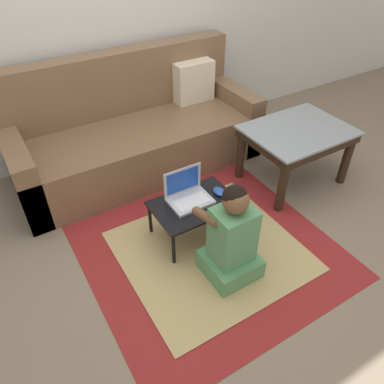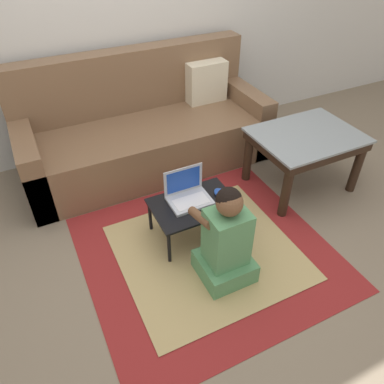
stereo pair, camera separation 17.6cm
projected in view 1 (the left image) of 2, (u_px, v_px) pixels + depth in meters
The scene contains 9 objects.
ground_plane at pixel (199, 235), 2.70m from camera, with size 16.00×16.00×0.00m, color #7F705B.
wall_back at pixel (99, 4), 2.91m from camera, with size 9.00×0.06×2.50m.
area_rug at pixel (210, 251), 2.57m from camera, with size 1.61×1.52×0.01m.
couch at pixel (136, 133), 3.22m from camera, with size 2.08×0.83×0.93m.
coffee_table at pixel (297, 138), 2.98m from camera, with size 0.80×0.62×0.48m.
laptop_desk at pixel (194, 207), 2.55m from camera, with size 0.57×0.39×0.28m.
laptop at pixel (188, 196), 2.54m from camera, with size 0.28×0.21×0.22m.
computer_mouse at pixel (219, 192), 2.61m from camera, with size 0.08×0.11×0.03m.
person_seated at pixel (232, 239), 2.26m from camera, with size 0.32×0.41×0.69m.
Camera 1 is at (-1.04, -1.61, 1.93)m, focal length 35.00 mm.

